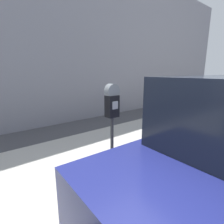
# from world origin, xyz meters

# --- Properties ---
(sidewalk) EXTENTS (24.00, 2.80, 0.10)m
(sidewalk) POSITION_xyz_m (0.00, 2.20, 0.05)
(sidewalk) COLOR #ADAAA3
(sidewalk) RESTS_ON ground_plane
(building_facade) EXTENTS (24.00, 0.30, 5.96)m
(building_facade) POSITION_xyz_m (0.00, 5.36, 2.98)
(building_facade) COLOR gray
(building_facade) RESTS_ON ground_plane
(parking_meter) EXTENTS (0.22, 0.15, 1.55)m
(parking_meter) POSITION_xyz_m (0.32, 1.34, 1.28)
(parking_meter) COLOR #2D2D30
(parking_meter) RESTS_ON sidewalk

